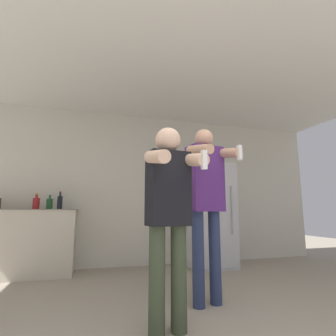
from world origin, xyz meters
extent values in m
cube|color=beige|center=(0.00, 3.37, 1.27)|extent=(7.00, 0.06, 2.55)
cube|color=silver|center=(0.00, 1.67, 2.57)|extent=(7.00, 3.86, 0.05)
cube|color=silver|center=(1.21, 2.98, 0.83)|extent=(0.71, 0.72, 1.65)
cube|color=#B6B6BB|center=(1.21, 2.62, 0.83)|extent=(0.68, 0.01, 1.59)
cylinder|color=#99999E|center=(1.43, 2.59, 0.91)|extent=(0.02, 0.02, 0.74)
cube|color=#BCB29E|center=(-1.54, 3.07, 0.45)|extent=(1.31, 0.55, 0.91)
cube|color=#676256|center=(-1.54, 3.07, 0.91)|extent=(1.34, 0.58, 0.01)
cylinder|color=maroon|center=(-1.44, 3.09, 0.99)|extent=(0.09, 0.09, 0.16)
cylinder|color=maroon|center=(-1.44, 3.09, 1.10)|extent=(0.04, 0.04, 0.06)
sphere|color=#B29933|center=(-1.44, 3.09, 1.13)|extent=(0.04, 0.04, 0.04)
cylinder|color=black|center=(-1.12, 3.09, 1.01)|extent=(0.07, 0.07, 0.19)
cylinder|color=black|center=(-1.12, 3.09, 1.13)|extent=(0.03, 0.03, 0.06)
sphere|color=maroon|center=(-1.12, 3.09, 1.16)|extent=(0.03, 0.03, 0.03)
cylinder|color=#194723|center=(-1.26, 3.09, 0.99)|extent=(0.08, 0.08, 0.15)
cylinder|color=#194723|center=(-1.26, 3.09, 1.10)|extent=(0.03, 0.03, 0.06)
sphere|color=silver|center=(-1.26, 3.09, 1.13)|extent=(0.03, 0.03, 0.03)
cylinder|color=#38422D|center=(-0.20, 0.89, 0.39)|extent=(0.12, 0.12, 0.78)
cylinder|color=#38422D|center=(-0.02, 0.91, 0.39)|extent=(0.12, 0.12, 0.78)
cube|color=black|center=(-0.11, 0.90, 1.07)|extent=(0.34, 0.23, 0.58)
sphere|color=beige|center=(-0.11, 0.90, 1.46)|extent=(0.21, 0.21, 0.21)
cylinder|color=beige|center=(-0.24, 0.73, 1.28)|extent=(0.13, 0.33, 0.15)
cylinder|color=beige|center=(0.06, 0.77, 1.28)|extent=(0.13, 0.33, 0.15)
cube|color=white|center=(0.08, 0.61, 1.25)|extent=(0.04, 0.04, 0.14)
cylinder|color=navy|center=(0.32, 1.33, 0.44)|extent=(0.12, 0.12, 0.88)
cylinder|color=navy|center=(0.51, 1.37, 0.44)|extent=(0.12, 0.12, 0.88)
cube|color=#4C236B|center=(0.42, 1.35, 1.21)|extent=(0.38, 0.26, 0.66)
sphere|color=tan|center=(0.42, 1.35, 1.64)|extent=(0.19, 0.19, 0.19)
cylinder|color=tan|center=(0.28, 1.15, 1.46)|extent=(0.15, 0.37, 0.15)
cylinder|color=tan|center=(0.61, 1.21, 1.46)|extent=(0.15, 0.37, 0.15)
cube|color=white|center=(0.64, 1.05, 1.43)|extent=(0.04, 0.04, 0.14)
camera|label=1|loc=(-0.69, -1.09, 0.89)|focal=28.00mm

